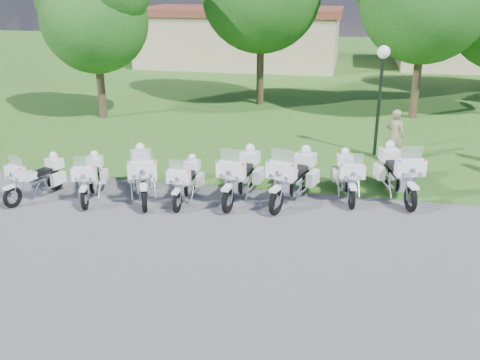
% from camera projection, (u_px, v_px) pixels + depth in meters
% --- Properties ---
extents(ground, '(100.00, 100.00, 0.00)m').
position_uv_depth(ground, '(252.00, 234.00, 13.27)').
color(ground, '#4C4C51').
rests_on(ground, ground).
extents(grass_lawn, '(100.00, 48.00, 0.01)m').
position_uv_depth(grass_lawn, '(320.00, 69.00, 38.04)').
color(grass_lawn, '#35621F').
rests_on(grass_lawn, ground).
extents(motorcycle_0, '(1.12, 2.09, 1.45)m').
position_uv_depth(motorcycle_0, '(37.00, 177.00, 15.35)').
color(motorcycle_0, black).
rests_on(motorcycle_0, ground).
extents(motorcycle_1, '(1.06, 2.14, 1.46)m').
position_uv_depth(motorcycle_1, '(91.00, 177.00, 15.32)').
color(motorcycle_1, black).
rests_on(motorcycle_1, ground).
extents(motorcycle_2, '(1.46, 2.40, 1.71)m').
position_uv_depth(motorcycle_2, '(142.00, 174.00, 15.27)').
color(motorcycle_2, black).
rests_on(motorcycle_2, ground).
extents(motorcycle_3, '(0.70, 2.13, 1.43)m').
position_uv_depth(motorcycle_3, '(186.00, 180.00, 15.14)').
color(motorcycle_3, black).
rests_on(motorcycle_3, ground).
extents(motorcycle_4, '(1.06, 2.57, 1.73)m').
position_uv_depth(motorcycle_4, '(241.00, 175.00, 15.18)').
color(motorcycle_4, black).
rests_on(motorcycle_4, ground).
extents(motorcycle_5, '(1.38, 2.55, 1.77)m').
position_uv_depth(motorcycle_5, '(294.00, 176.00, 15.01)').
color(motorcycle_5, black).
rests_on(motorcycle_5, ground).
extents(motorcycle_6, '(0.97, 2.26, 1.52)m').
position_uv_depth(motorcycle_6, '(347.00, 175.00, 15.40)').
color(motorcycle_6, black).
rests_on(motorcycle_6, ground).
extents(motorcycle_7, '(1.32, 2.58, 1.77)m').
position_uv_depth(motorcycle_7, '(398.00, 172.00, 15.34)').
color(motorcycle_7, black).
rests_on(motorcycle_7, ground).
extents(lamp_post, '(0.44, 0.44, 3.87)m').
position_uv_depth(lamp_post, '(382.00, 73.00, 18.24)').
color(lamp_post, black).
rests_on(lamp_post, ground).
extents(tree_0, '(5.41, 4.62, 7.22)m').
position_uv_depth(tree_0, '(93.00, 9.00, 22.96)').
color(tree_0, '#38281C').
rests_on(tree_0, ground).
extents(building_west, '(14.56, 8.32, 4.10)m').
position_uv_depth(building_west, '(241.00, 36.00, 39.37)').
color(building_west, tan).
rests_on(building_west, ground).
extents(building_east, '(11.44, 7.28, 4.10)m').
position_uv_depth(building_east, '(480.00, 38.00, 38.00)').
color(building_east, tan).
rests_on(building_east, ground).
extents(bystander_a, '(0.79, 0.68, 1.85)m').
position_uv_depth(bystander_a, '(395.00, 136.00, 18.26)').
color(bystander_a, gray).
rests_on(bystander_a, ground).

